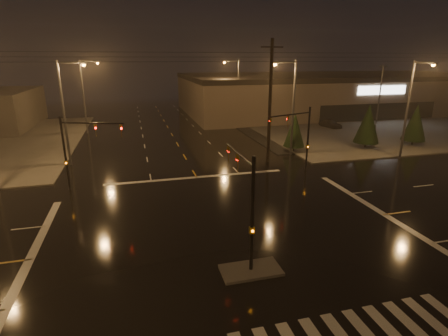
{
  "coord_description": "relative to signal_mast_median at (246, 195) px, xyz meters",
  "views": [
    {
      "loc": [
        -5.13,
        -18.27,
        10.18
      ],
      "look_at": [
        0.67,
        3.82,
        3.0
      ],
      "focal_mm": 28.0,
      "sensor_mm": 36.0,
      "label": 1
    }
  ],
  "objects": [
    {
      "name": "median_island",
      "position": [
        -0.0,
        -0.93,
        -3.68
      ],
      "size": [
        3.0,
        1.6,
        0.15
      ],
      "primitive_type": "cube",
      "color": "#484640",
      "rests_on": "ground"
    },
    {
      "name": "utility_pole_1",
      "position": [
        8.0,
        17.07,
        2.38
      ],
      "size": [
        2.2,
        0.32,
        12.0
      ],
      "color": "black",
      "rests_on": "ground"
    },
    {
      "name": "conifer_0",
      "position": [
        12.26,
        19.96,
        -1.21
      ],
      "size": [
        2.36,
        2.36,
        4.38
      ],
      "color": "black",
      "rests_on": "ground"
    },
    {
      "name": "signal_mast_median",
      "position": [
        0.0,
        0.0,
        0.0
      ],
      "size": [
        0.25,
        4.59,
        6.0
      ],
      "color": "black",
      "rests_on": "ground"
    },
    {
      "name": "retail_building",
      "position": [
        35.0,
        49.06,
        0.09
      ],
      "size": [
        60.2,
        28.3,
        7.2
      ],
      "color": "brown",
      "rests_on": "ground"
    },
    {
      "name": "streetlight_1",
      "position": [
        -11.18,
        21.07,
        2.05
      ],
      "size": [
        2.77,
        0.32,
        10.0
      ],
      "color": "#38383A",
      "rests_on": "ground"
    },
    {
      "name": "conifer_1",
      "position": [
        21.34,
        19.56,
        -0.81
      ],
      "size": [
        2.87,
        2.87,
        5.18
      ],
      "color": "black",
      "rests_on": "ground"
    },
    {
      "name": "signal_mast_ne",
      "position": [
        9.5,
        13.21,
        0.04
      ],
      "size": [
        4.84,
        1.86,
        6.0
      ],
      "color": "black",
      "rests_on": "ground"
    },
    {
      "name": "stop_bar_far",
      "position": [
        -0.0,
        14.07,
        -3.75
      ],
      "size": [
        16.0,
        0.5,
        0.01
      ],
      "primitive_type": "cube",
      "color": "beige",
      "rests_on": "ground"
    },
    {
      "name": "car_parked",
      "position": [
        24.04,
        31.85,
        -3.07
      ],
      "size": [
        2.31,
        4.21,
        1.36
      ],
      "primitive_type": "imported",
      "rotation": [
        0.0,
        0.0,
        0.19
      ],
      "color": "black",
      "rests_on": "ground"
    },
    {
      "name": "streetlight_4",
      "position": [
        11.18,
        39.07,
        2.05
      ],
      "size": [
        2.77,
        0.32,
        10.0
      ],
      "color": "#38383A",
      "rests_on": "ground"
    },
    {
      "name": "conifer_2",
      "position": [
        27.62,
        19.11,
        -0.89
      ],
      "size": [
        2.77,
        2.77,
        5.02
      ],
      "color": "black",
      "rests_on": "ground"
    },
    {
      "name": "sidewalk_ne",
      "position": [
        30.0,
        33.07,
        -3.69
      ],
      "size": [
        36.0,
        36.0,
        0.12
      ],
      "primitive_type": "cube",
      "color": "#484640",
      "rests_on": "ground"
    },
    {
      "name": "ground",
      "position": [
        -0.0,
        3.07,
        -3.75
      ],
      "size": [
        140.0,
        140.0,
        0.0
      ],
      "primitive_type": "plane",
      "color": "black",
      "rests_on": "ground"
    },
    {
      "name": "parking_lot",
      "position": [
        35.0,
        31.07,
        -3.71
      ],
      "size": [
        50.0,
        24.0,
        0.08
      ],
      "primitive_type": "cube",
      "color": "black",
      "rests_on": "ground"
    },
    {
      "name": "streetlight_2",
      "position": [
        -11.18,
        37.07,
        2.05
      ],
      "size": [
        2.77,
        0.32,
        10.0
      ],
      "color": "#38383A",
      "rests_on": "ground"
    },
    {
      "name": "streetlight_6",
      "position": [
        22.0,
        14.26,
        2.05
      ],
      "size": [
        0.32,
        2.77,
        10.0
      ],
      "color": "#38383A",
      "rests_on": "ground"
    },
    {
      "name": "signal_mast_nw",
      "position": [
        -9.5,
        13.21,
        0.04
      ],
      "size": [
        4.84,
        1.86,
        6.0
      ],
      "color": "black",
      "rests_on": "ground"
    },
    {
      "name": "streetlight_3",
      "position": [
        11.18,
        19.07,
        2.05
      ],
      "size": [
        2.77,
        0.32,
        10.0
      ],
      "color": "#38383A",
      "rests_on": "ground"
    }
  ]
}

